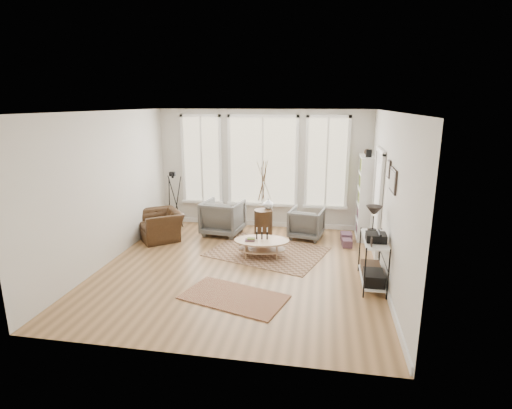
% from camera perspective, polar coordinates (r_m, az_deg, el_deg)
% --- Properties ---
extents(room, '(5.50, 5.54, 2.90)m').
position_cam_1_polar(room, '(7.26, -2.17, 1.45)').
color(room, '#A6794B').
rests_on(room, ground).
extents(bay_window, '(4.14, 0.12, 2.24)m').
position_cam_1_polar(bay_window, '(9.83, 0.96, 5.95)').
color(bay_window, '#CEBD80').
rests_on(bay_window, ground).
extents(door, '(0.09, 1.06, 2.22)m').
position_cam_1_polar(door, '(8.34, 16.94, 0.39)').
color(door, silver).
rests_on(door, ground).
extents(bookcase, '(0.31, 0.85, 2.06)m').
position_cam_1_polar(bookcase, '(9.40, 15.30, 0.99)').
color(bookcase, white).
rests_on(bookcase, ground).
extents(low_shelf, '(0.38, 1.08, 1.30)m').
position_cam_1_polar(low_shelf, '(7.12, 16.40, -7.11)').
color(low_shelf, white).
rests_on(low_shelf, ground).
extents(wall_art, '(0.04, 0.88, 0.44)m').
position_cam_1_polar(wall_art, '(6.81, 18.84, 3.70)').
color(wall_art, black).
rests_on(wall_art, ground).
extents(rug_main, '(2.66, 2.30, 0.01)m').
position_cam_1_polar(rug_main, '(8.44, 1.65, -6.75)').
color(rug_main, brown).
rests_on(rug_main, ground).
extents(rug_runner, '(1.83, 1.34, 0.01)m').
position_cam_1_polar(rug_runner, '(6.60, -3.17, -13.03)').
color(rug_runner, brown).
rests_on(rug_runner, ground).
extents(coffee_table, '(1.18, 0.82, 0.51)m').
position_cam_1_polar(coffee_table, '(8.12, 0.75, -5.61)').
color(coffee_table, tan).
rests_on(coffee_table, ground).
extents(armchair_left, '(0.99, 1.01, 0.82)m').
position_cam_1_polar(armchair_left, '(9.48, -4.74, -1.83)').
color(armchair_left, '#5E5E5A').
rests_on(armchair_left, ground).
extents(armchair_right, '(0.85, 0.87, 0.69)m').
position_cam_1_polar(armchair_right, '(9.28, 7.21, -2.70)').
color(armchair_right, '#5E5E5A').
rests_on(armchair_right, ground).
extents(side_table, '(0.43, 0.43, 1.79)m').
position_cam_1_polar(side_table, '(9.16, 1.07, 0.55)').
color(side_table, '#3A2414').
rests_on(side_table, ground).
extents(vase, '(0.31, 0.31, 0.25)m').
position_cam_1_polar(vase, '(9.32, 1.77, 0.17)').
color(vase, silver).
rests_on(vase, side_table).
extents(accent_chair, '(1.32, 1.31, 0.65)m').
position_cam_1_polar(accent_chair, '(9.40, -13.49, -2.88)').
color(accent_chair, '#3A2414').
rests_on(accent_chair, ground).
extents(tripod_camera, '(0.50, 0.50, 1.42)m').
position_cam_1_polar(tripod_camera, '(10.01, -11.64, 0.24)').
color(tripod_camera, black).
rests_on(tripod_camera, ground).
extents(book_stack_near, '(0.26, 0.32, 0.19)m').
position_cam_1_polar(book_stack_near, '(9.27, 12.76, -4.57)').
color(book_stack_near, maroon).
rests_on(book_stack_near, ground).
extents(book_stack_far, '(0.23, 0.28, 0.16)m').
position_cam_1_polar(book_stack_far, '(8.94, 12.86, -5.38)').
color(book_stack_far, maroon).
rests_on(book_stack_far, ground).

